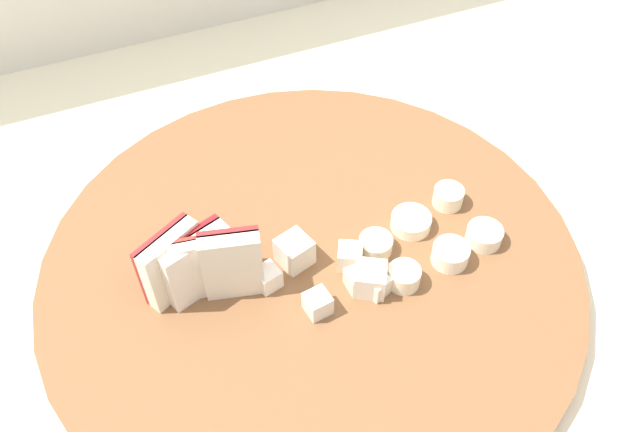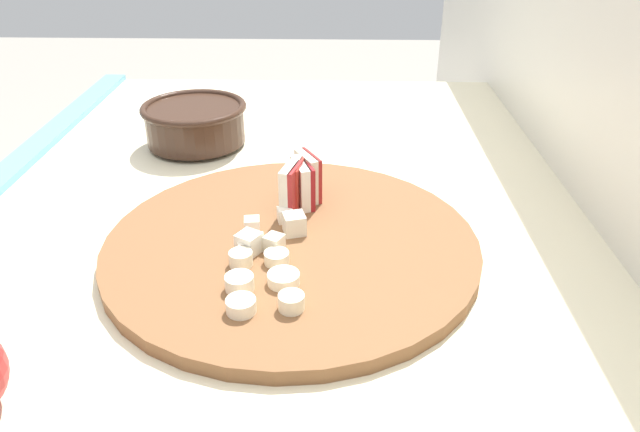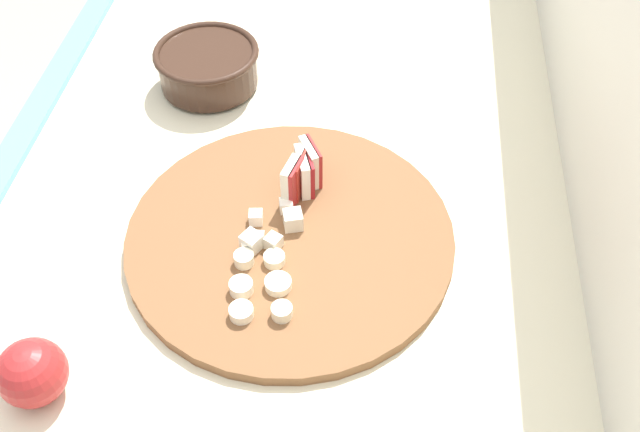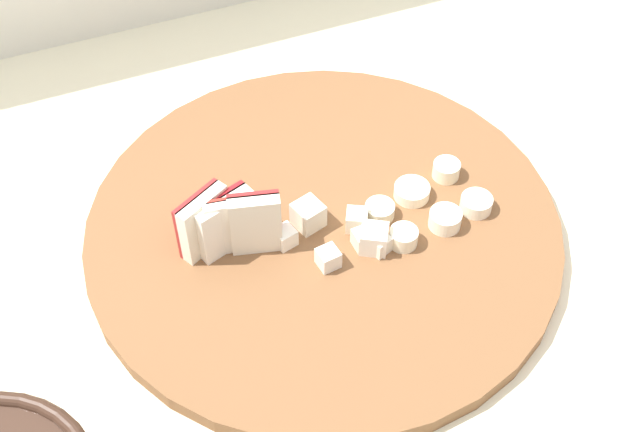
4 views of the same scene
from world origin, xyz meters
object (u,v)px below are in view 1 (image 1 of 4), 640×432
(cutting_board, at_px, (310,265))
(apple_wedge_fan, at_px, (202,264))
(banana_slice_rows, at_px, (431,237))
(apple_dice_pile, at_px, (332,272))

(cutting_board, height_order, apple_wedge_fan, apple_wedge_fan)
(cutting_board, relative_size, banana_slice_rows, 3.81)
(banana_slice_rows, bearing_deg, cutting_board, 166.18)
(cutting_board, height_order, banana_slice_rows, banana_slice_rows)
(cutting_board, xyz_separation_m, apple_wedge_fan, (-0.08, 0.01, 0.03))
(apple_wedge_fan, bearing_deg, cutting_board, -3.87)
(apple_dice_pile, bearing_deg, apple_wedge_fan, 160.96)
(apple_dice_pile, relative_size, banana_slice_rows, 0.86)
(apple_wedge_fan, xyz_separation_m, banana_slice_rows, (0.16, -0.03, -0.02))
(cutting_board, bearing_deg, apple_dice_pile, -73.31)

